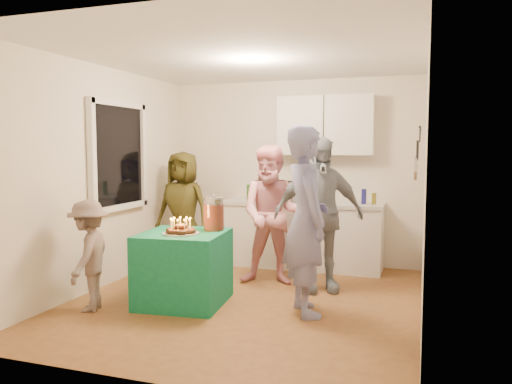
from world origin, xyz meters
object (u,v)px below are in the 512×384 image
(party_table, at_px, (184,268))
(woman_back_right, at_px, (319,214))
(microwave, at_px, (301,192))
(woman_back_center, at_px, (273,215))
(counter, at_px, (301,236))
(child_near_left, at_px, (89,255))
(punch_jar, at_px, (214,215))
(woman_back_left, at_px, (183,209))
(man_birthday, at_px, (306,220))

(party_table, distance_m, woman_back_right, 1.64)
(microwave, relative_size, party_table, 0.58)
(woman_back_center, height_order, woman_back_right, woman_back_right)
(counter, distance_m, child_near_left, 2.97)
(punch_jar, bearing_deg, woman_back_left, 128.22)
(punch_jar, xyz_separation_m, man_birthday, (1.05, -0.13, 0.00))
(counter, height_order, woman_back_left, woman_back_left)
(counter, distance_m, woman_back_right, 1.24)
(microwave, relative_size, woman_back_right, 0.28)
(microwave, distance_m, party_table, 2.24)
(counter, xyz_separation_m, child_near_left, (-1.60, -2.49, 0.13))
(counter, height_order, woman_back_right, woman_back_right)
(woman_back_center, relative_size, child_near_left, 1.49)
(man_birthday, distance_m, woman_back_right, 0.83)
(microwave, bearing_deg, counter, -12.73)
(punch_jar, xyz_separation_m, woman_back_left, (-1.03, 1.31, -0.13))
(man_birthday, bearing_deg, child_near_left, 76.86)
(counter, xyz_separation_m, punch_jar, (-0.54, -1.75, 0.50))
(woman_back_left, height_order, woman_back_center, woman_back_center)
(woman_back_center, height_order, child_near_left, woman_back_center)
(child_near_left, bearing_deg, counter, 130.16)
(man_birthday, distance_m, woman_back_center, 1.12)
(counter, bearing_deg, party_table, -111.67)
(microwave, bearing_deg, party_table, -124.27)
(party_table, height_order, punch_jar, punch_jar)
(woman_back_left, bearing_deg, microwave, 17.66)
(woman_back_center, distance_m, woman_back_right, 0.59)
(counter, distance_m, man_birthday, 2.02)
(punch_jar, distance_m, man_birthday, 1.05)
(woman_back_left, relative_size, woman_back_center, 0.95)
(man_birthday, relative_size, child_near_left, 1.66)
(party_table, bearing_deg, woman_back_right, 36.81)
(microwave, relative_size, child_near_left, 0.44)
(counter, xyz_separation_m, woman_back_right, (0.46, -1.05, 0.46))
(microwave, bearing_deg, woman_back_right, -78.92)
(microwave, xyz_separation_m, punch_jar, (-0.54, -1.75, -0.12))
(punch_jar, bearing_deg, woman_back_right, 34.83)
(party_table, bearing_deg, microwave, 68.47)
(punch_jar, bearing_deg, microwave, 72.91)
(party_table, distance_m, man_birthday, 1.41)
(punch_jar, relative_size, man_birthday, 0.18)
(counter, bearing_deg, woman_back_right, -66.43)
(party_table, height_order, woman_back_right, woman_back_right)
(man_birthday, height_order, woman_back_left, man_birthday)
(microwave, relative_size, punch_jar, 1.45)
(party_table, height_order, child_near_left, child_near_left)
(man_birthday, distance_m, child_near_left, 2.22)
(woman_back_center, bearing_deg, child_near_left, -142.09)
(counter, height_order, man_birthday, man_birthday)
(punch_jar, xyz_separation_m, woman_back_center, (0.43, 0.80, -0.09))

